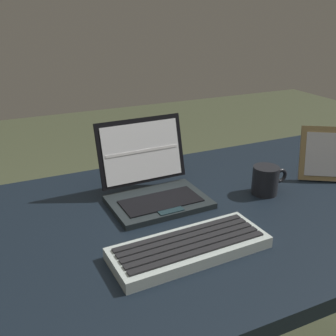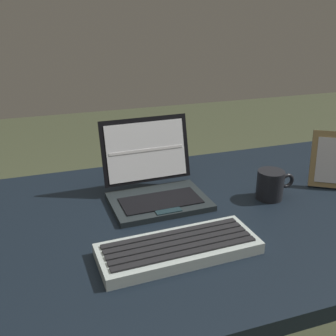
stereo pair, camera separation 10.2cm
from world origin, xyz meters
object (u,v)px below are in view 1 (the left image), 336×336
(laptop_front, at_px, (153,185))
(photo_frame, at_px, (325,154))
(coffee_mug, at_px, (266,180))
(external_keyboard, at_px, (190,247))

(laptop_front, relative_size, photo_frame, 1.61)
(laptop_front, bearing_deg, coffee_mug, -17.84)
(laptop_front, bearing_deg, photo_frame, -9.77)
(external_keyboard, bearing_deg, laptop_front, 83.90)
(external_keyboard, xyz_separation_m, coffee_mug, (0.33, 0.17, 0.03))
(external_keyboard, distance_m, photo_frame, 0.58)
(external_keyboard, bearing_deg, photo_frame, 17.78)
(laptop_front, distance_m, photo_frame, 0.53)
(coffee_mug, bearing_deg, photo_frame, 1.82)
(photo_frame, bearing_deg, laptop_front, 170.23)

